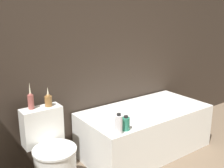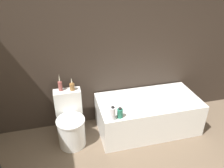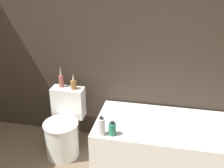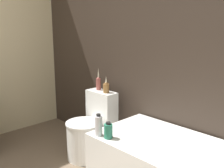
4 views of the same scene
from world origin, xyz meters
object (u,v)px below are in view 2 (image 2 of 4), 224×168
object	(u,v)px
toilet	(71,123)
shampoo_bottle_tall	(113,114)
vase_gold	(60,85)
vase_silver	(72,86)
bathtub	(147,114)
shampoo_bottle_short	(120,113)

from	to	relation	value
toilet	shampoo_bottle_tall	size ratio (longest dim) A/B	3.67
toilet	vase_gold	xyz separation A→B (m)	(-0.08, 0.22, 0.51)
vase_silver	shampoo_bottle_tall	world-z (taller)	vase_silver
shampoo_bottle_tall	bathtub	bearing A→B (deg)	27.03
bathtub	vase_gold	distance (m)	1.38
toilet	vase_silver	xyz separation A→B (m)	(0.08, 0.19, 0.49)
bathtub	vase_gold	xyz separation A→B (m)	(-1.24, 0.22, 0.55)
toilet	shampoo_bottle_tall	world-z (taller)	toilet
shampoo_bottle_tall	shampoo_bottle_short	world-z (taller)	shampoo_bottle_tall
toilet	shampoo_bottle_tall	xyz separation A→B (m)	(0.53, -0.32, 0.30)
vase_silver	shampoo_bottle_short	size ratio (longest dim) A/B	1.30
vase_gold	shampoo_bottle_short	distance (m)	0.91
bathtub	vase_gold	world-z (taller)	vase_gold
toilet	vase_silver	bearing A→B (deg)	67.86
shampoo_bottle_short	bathtub	bearing A→B (deg)	29.51
vase_gold	shampoo_bottle_short	size ratio (longest dim) A/B	1.75
vase_gold	vase_silver	xyz separation A→B (m)	(0.16, -0.03, -0.02)
bathtub	toilet	distance (m)	1.16
toilet	vase_gold	size ratio (longest dim) A/B	2.85
shampoo_bottle_short	vase_gold	bearing A→B (deg)	144.00
bathtub	toilet	bearing A→B (deg)	-179.80
toilet	shampoo_bottle_short	bearing A→B (deg)	-25.09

